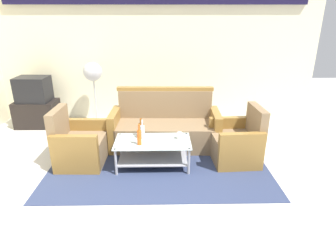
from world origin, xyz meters
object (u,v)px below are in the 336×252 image
armchair_left (79,145)px  cup (179,136)px  pedestal_fan (93,76)px  armchair_right (237,143)px  tv_stand (37,114)px  bottle_orange (139,137)px  television (33,89)px  bottle_brown (141,129)px  bottle_clear (142,132)px  couch (165,129)px  coffee_table (153,149)px

armchair_left → cup: armchair_left is taller
pedestal_fan → armchair_right: bearing=-32.7°
armchair_left → armchair_right: 2.39m
cup → tv_stand: bearing=149.4°
bottle_orange → television: bearing=140.1°
bottle_brown → television: 2.68m
bottle_orange → bottle_clear: bottle_orange is taller
bottle_orange → tv_stand: bottle_orange is taller
armchair_left → pedestal_fan: (-0.09, 1.63, 0.73)m
couch → cup: bearing=109.3°
tv_stand → couch: bearing=-21.2°
armchair_right → pedestal_fan: pedestal_fan is taller
armchair_left → bottle_brown: size_ratio=2.97×
coffee_table → cup: 0.44m
armchair_right → pedestal_fan: bearing=54.0°
armchair_left → television: size_ratio=1.37×
armchair_left → bottle_orange: 0.99m
bottle_brown → pedestal_fan: 1.94m
armchair_left → bottle_brown: armchair_left is taller
couch → bottle_clear: couch is taller
armchair_right → bottle_brown: size_ratio=2.97×
bottle_orange → tv_stand: bearing=140.1°
armchair_left → bottle_clear: armchair_left is taller
couch → armchair_right: couch is taller
bottle_orange → bottle_brown: size_ratio=1.07×
cup → tv_stand: 3.21m
armchair_left → coffee_table: armchair_left is taller
armchair_right → bottle_clear: size_ratio=2.85×
cup → armchair_right: bearing=6.2°
coffee_table → bottle_brown: bottle_brown is taller
bottle_clear → tv_stand: 2.76m
bottle_orange → tv_stand: 2.86m
television → armchair_left: bearing=131.0°
bottle_brown → couch: bearing=56.0°
couch → armchair_right: (1.09, -0.55, -0.03)m
bottle_clear → couch: bearing=62.2°
armchair_left → tv_stand: size_ratio=1.06×
coffee_table → television: (-2.36, 1.70, 0.49)m
armchair_left → television: 2.07m
armchair_right → bottle_orange: 1.51m
armchair_right → tv_stand: bearing=63.9°
couch → bottle_clear: 0.75m
couch → tv_stand: size_ratio=2.27×
tv_stand → cup: bearing=-30.6°
armchair_left → pedestal_fan: size_ratio=0.67×
bottle_brown → cup: 0.58m
coffee_table → bottle_clear: bearing=153.2°
armchair_left → cup: size_ratio=8.50×
bottle_clear → tv_stand: (-2.21, 1.63, -0.26)m
couch → bottle_brown: couch is taller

